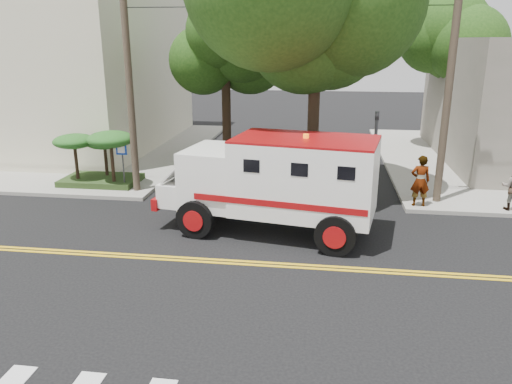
# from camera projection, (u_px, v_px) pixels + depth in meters

# --- Properties ---
(ground) EXTENTS (100.00, 100.00, 0.00)m
(ground) POSITION_uv_depth(u_px,v_px,m) (250.00, 263.00, 14.12)
(ground) COLOR black
(ground) RESTS_ON ground
(sidewalk_nw) EXTENTS (17.00, 17.00, 0.15)m
(sidewalk_nw) POSITION_uv_depth(u_px,v_px,m) (53.00, 148.00, 28.66)
(sidewalk_nw) COLOR gray
(sidewalk_nw) RESTS_ON ground
(building_left) EXTENTS (16.00, 14.00, 10.00)m
(building_left) POSITION_uv_depth(u_px,v_px,m) (24.00, 56.00, 28.86)
(building_left) COLOR beige
(building_left) RESTS_ON sidewalk_nw
(utility_pole_left) EXTENTS (0.28, 0.28, 9.00)m
(utility_pole_left) POSITION_uv_depth(u_px,v_px,m) (129.00, 82.00, 19.22)
(utility_pole_left) COLOR #382D23
(utility_pole_left) RESTS_ON ground
(utility_pole_right) EXTENTS (0.28, 0.28, 9.00)m
(utility_pole_right) POSITION_uv_depth(u_px,v_px,m) (449.00, 85.00, 17.83)
(utility_pole_right) COLOR #382D23
(utility_pole_right) RESTS_ON ground
(tree_main) EXTENTS (6.08, 5.70, 9.85)m
(tree_main) POSITION_uv_depth(u_px,v_px,m) (329.00, 6.00, 17.63)
(tree_main) COLOR black
(tree_main) RESTS_ON ground
(tree_left) EXTENTS (4.48, 4.20, 7.70)m
(tree_left) POSITION_uv_depth(u_px,v_px,m) (231.00, 47.00, 23.95)
(tree_left) COLOR black
(tree_left) RESTS_ON ground
(tree_right) EXTENTS (4.80, 4.50, 8.20)m
(tree_right) POSITION_uv_depth(u_px,v_px,m) (461.00, 39.00, 26.09)
(tree_right) COLOR black
(tree_right) RESTS_ON ground
(traffic_signal) EXTENTS (0.15, 0.18, 3.60)m
(traffic_signal) POSITION_uv_depth(u_px,v_px,m) (375.00, 149.00, 18.26)
(traffic_signal) COLOR #3F3F42
(traffic_signal) RESTS_ON ground
(accessibility_sign) EXTENTS (0.45, 0.10, 2.02)m
(accessibility_sign) POSITION_uv_depth(u_px,v_px,m) (122.00, 160.00, 20.38)
(accessibility_sign) COLOR #3F3F42
(accessibility_sign) RESTS_ON ground
(palm_planter) EXTENTS (3.52, 2.63, 2.36)m
(palm_planter) POSITION_uv_depth(u_px,v_px,m) (98.00, 150.00, 20.89)
(palm_planter) COLOR #1E3314
(palm_planter) RESTS_ON sidewalk_nw
(armored_truck) EXTENTS (7.32, 3.78, 3.18)m
(armored_truck) POSITION_uv_depth(u_px,v_px,m) (277.00, 179.00, 15.91)
(armored_truck) COLOR white
(armored_truck) RESTS_ON ground
(pedestrian_a) EXTENTS (0.72, 0.50, 1.91)m
(pedestrian_a) POSITION_uv_depth(u_px,v_px,m) (420.00, 181.00, 18.27)
(pedestrian_a) COLOR gray
(pedestrian_a) RESTS_ON sidewalk_ne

